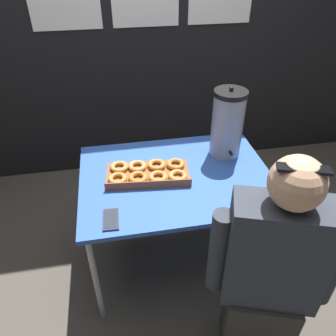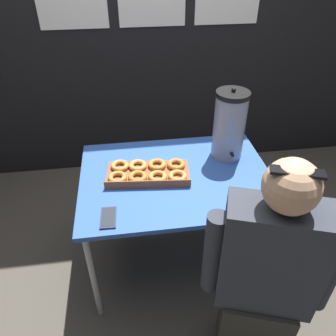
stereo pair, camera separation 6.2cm
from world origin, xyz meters
name	(u,v)px [view 2 (the right image)]	position (x,y,z in m)	size (l,w,h in m)	color
ground_plane	(175,255)	(0.00, 0.00, 0.00)	(12.00, 12.00, 0.00)	#4C473F
back_wall	(151,1)	(0.00, 1.25, 1.45)	(6.00, 0.11, 2.89)	black
folding_table	(176,182)	(0.00, 0.00, 0.67)	(1.12, 0.83, 0.71)	#2D56B2
donut_box	(148,172)	(-0.16, 0.03, 0.74)	(0.50, 0.30, 0.05)	brown
coffee_urn	(229,125)	(0.35, 0.18, 0.93)	(0.20, 0.22, 0.45)	#939399
cell_phone	(108,218)	(-0.39, -0.30, 0.72)	(0.08, 0.15, 0.01)	#2D334C
person_seated	(264,281)	(0.29, -0.68, 0.60)	(0.54, 0.33, 1.25)	#33332D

